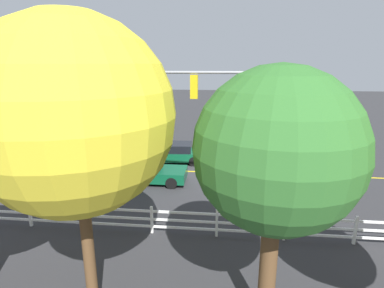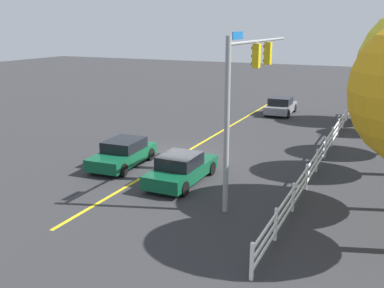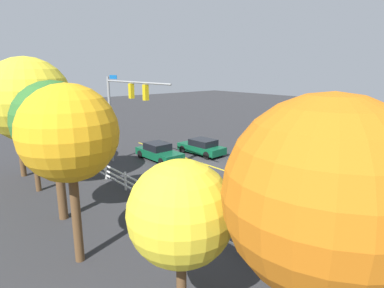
# 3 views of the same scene
# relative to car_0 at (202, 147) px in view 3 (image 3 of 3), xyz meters

# --- Properties ---
(ground_plane) EXTENTS (120.00, 120.00, 0.00)m
(ground_plane) POSITION_rel_car_0_xyz_m (-2.73, 1.81, -0.65)
(ground_plane) COLOR #2D2D30
(lane_center_stripe) EXTENTS (28.00, 0.16, 0.01)m
(lane_center_stripe) POSITION_rel_car_0_xyz_m (-6.73, 1.81, -0.64)
(lane_center_stripe) COLOR gold
(lane_center_stripe) RESTS_ON ground_plane
(signal_assembly) EXTENTS (7.98, 0.38, 6.69)m
(signal_assembly) POSITION_rel_car_0_xyz_m (0.89, 6.72, 4.09)
(signal_assembly) COLOR gray
(signal_assembly) RESTS_ON ground_plane
(car_0) EXTENTS (4.28, 2.09, 1.33)m
(car_0) POSITION_rel_car_0_xyz_m (0.00, 0.00, 0.00)
(car_0) COLOR #0C4C2D
(car_0) RESTS_ON ground_plane
(car_2) EXTENTS (4.37, 1.87, 1.36)m
(car_2) POSITION_rel_car_0_xyz_m (0.97, 3.78, -0.00)
(car_2) COLOR #0C4C2D
(car_2) RESTS_ON ground_plane
(white_rail_fence) EXTENTS (26.10, 0.10, 1.15)m
(white_rail_fence) POSITION_rel_car_0_xyz_m (-5.73, 9.07, -0.05)
(white_rail_fence) COLOR white
(white_rail_fence) RESTS_ON ground_plane
(tree_0) EXTENTS (3.47, 3.47, 6.71)m
(tree_0) POSITION_rel_car_0_xyz_m (-8.43, 14.03, 4.30)
(tree_0) COLOR brown
(tree_0) RESTS_ON ground_plane
(tree_1) EXTENTS (4.45, 4.45, 6.74)m
(tree_1) POSITION_rel_car_0_xyz_m (-16.50, 11.55, 3.85)
(tree_1) COLOR brown
(tree_1) RESTS_ON ground_plane
(tree_2) EXTENTS (2.95, 2.95, 4.84)m
(tree_2) POSITION_rel_car_0_xyz_m (-13.26, 12.92, 2.69)
(tree_2) COLOR brown
(tree_2) RESTS_ON ground_plane
(tree_3) EXTENTS (3.75, 3.75, 6.68)m
(tree_3) POSITION_rel_car_0_xyz_m (-4.45, 13.24, 4.12)
(tree_3) COLOR brown
(tree_3) RESTS_ON ground_plane
(tree_4) EXTENTS (4.76, 4.76, 7.83)m
(tree_4) POSITION_rel_car_0_xyz_m (0.20, 13.09, 4.79)
(tree_4) COLOR brown
(tree_4) RESTS_ON ground_plane
(tree_5) EXTENTS (4.48, 4.48, 7.31)m
(tree_5) POSITION_rel_car_0_xyz_m (3.75, 13.04, 4.40)
(tree_5) COLOR brown
(tree_5) RESTS_ON ground_plane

